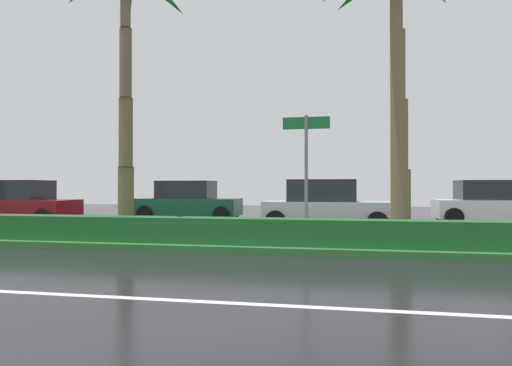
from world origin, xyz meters
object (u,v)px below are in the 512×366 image
at_px(street_name_sign, 306,161).
at_px(car_in_traffic_leading, 20,203).
at_px(car_in_traffic_second, 189,202).
at_px(car_in_traffic_third, 325,205).
at_px(car_in_traffic_fourth, 492,203).

relative_size(street_name_sign, car_in_traffic_leading, 0.70).
height_order(car_in_traffic_second, car_in_traffic_third, same).
distance_m(car_in_traffic_third, car_in_traffic_fourth, 6.99).
distance_m(car_in_traffic_leading, car_in_traffic_second, 6.58).
distance_m(street_name_sign, car_in_traffic_third, 5.36).
bearing_deg(car_in_traffic_leading, car_in_traffic_third, 1.24).
relative_size(car_in_traffic_leading, car_in_traffic_third, 1.00).
distance_m(car_in_traffic_leading, car_in_traffic_third, 11.80).
height_order(car_in_traffic_second, car_in_traffic_fourth, same).
bearing_deg(car_in_traffic_second, street_name_sign, -54.30).
xyz_separation_m(car_in_traffic_leading, car_in_traffic_second, (5.90, 2.92, 0.00)).
height_order(car_in_traffic_leading, car_in_traffic_second, same).
bearing_deg(car_in_traffic_third, car_in_traffic_second, 155.71).
xyz_separation_m(street_name_sign, car_in_traffic_third, (0.24, 5.21, -1.25)).
height_order(street_name_sign, car_in_traffic_second, street_name_sign).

